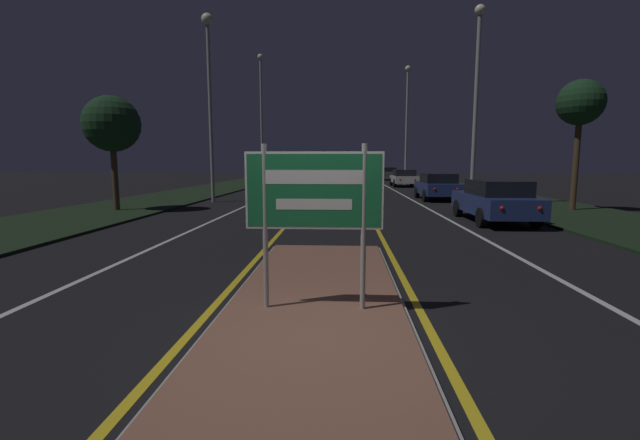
# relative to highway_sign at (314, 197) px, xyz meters

# --- Properties ---
(ground_plane) EXTENTS (160.00, 160.00, 0.00)m
(ground_plane) POSITION_rel_highway_sign_xyz_m (0.00, -0.67, -1.60)
(ground_plane) COLOR black
(median_island) EXTENTS (2.53, 8.84, 0.10)m
(median_island) POSITION_rel_highway_sign_xyz_m (0.00, 0.00, -1.55)
(median_island) COLOR #999993
(median_island) RESTS_ON ground_plane
(verge_left) EXTENTS (5.00, 100.00, 0.08)m
(verge_left) POSITION_rel_highway_sign_xyz_m (-9.50, 19.33, -1.56)
(verge_left) COLOR black
(verge_left) RESTS_ON ground_plane
(verge_right) EXTENTS (5.00, 100.00, 0.08)m
(verge_right) POSITION_rel_highway_sign_xyz_m (9.50, 19.33, -1.56)
(verge_right) COLOR black
(verge_right) RESTS_ON ground_plane
(centre_line_yellow_left) EXTENTS (0.12, 70.00, 0.01)m
(centre_line_yellow_left) POSITION_rel_highway_sign_xyz_m (-1.46, 24.33, -1.59)
(centre_line_yellow_left) COLOR gold
(centre_line_yellow_left) RESTS_ON ground_plane
(centre_line_yellow_right) EXTENTS (0.12, 70.00, 0.01)m
(centre_line_yellow_right) POSITION_rel_highway_sign_xyz_m (1.46, 24.33, -1.59)
(centre_line_yellow_right) COLOR gold
(centre_line_yellow_right) RESTS_ON ground_plane
(lane_line_white_left) EXTENTS (0.12, 70.00, 0.01)m
(lane_line_white_left) POSITION_rel_highway_sign_xyz_m (-4.20, 24.33, -1.59)
(lane_line_white_left) COLOR silver
(lane_line_white_left) RESTS_ON ground_plane
(lane_line_white_right) EXTENTS (0.12, 70.00, 0.01)m
(lane_line_white_right) POSITION_rel_highway_sign_xyz_m (4.20, 24.33, -1.59)
(lane_line_white_right) COLOR silver
(lane_line_white_right) RESTS_ON ground_plane
(edge_line_white_left) EXTENTS (0.10, 70.00, 0.01)m
(edge_line_white_left) POSITION_rel_highway_sign_xyz_m (-7.20, 24.33, -1.59)
(edge_line_white_left) COLOR silver
(edge_line_white_left) RESTS_ON ground_plane
(edge_line_white_right) EXTENTS (0.10, 70.00, 0.01)m
(edge_line_white_right) POSITION_rel_highway_sign_xyz_m (7.20, 24.33, -1.59)
(edge_line_white_right) COLOR silver
(edge_line_white_right) RESTS_ON ground_plane
(highway_sign) EXTENTS (1.81, 0.07, 2.19)m
(highway_sign) POSITION_rel_highway_sign_xyz_m (0.00, 0.00, 0.00)
(highway_sign) COLOR #9E9E99
(highway_sign) RESTS_ON median_island
(streetlight_left_near) EXTENTS (0.59, 0.59, 9.36)m
(streetlight_left_near) POSITION_rel_highway_sign_xyz_m (-6.36, 16.37, 4.77)
(streetlight_left_near) COLOR #9E9E99
(streetlight_left_near) RESTS_ON ground_plane
(streetlight_left_far) EXTENTS (0.48, 0.48, 11.15)m
(streetlight_left_far) POSITION_rel_highway_sign_xyz_m (-6.65, 31.80, 5.14)
(streetlight_left_far) COLOR #9E9E99
(streetlight_left_far) RESTS_ON ground_plane
(streetlight_right_near) EXTENTS (0.47, 0.47, 8.93)m
(streetlight_right_near) POSITION_rel_highway_sign_xyz_m (6.37, 14.63, 3.90)
(streetlight_right_near) COLOR #9E9E99
(streetlight_right_near) RESTS_ON ground_plane
(streetlight_right_far) EXTENTS (0.51, 0.51, 10.58)m
(streetlight_right_far) POSITION_rel_highway_sign_xyz_m (6.13, 34.23, 4.98)
(streetlight_right_far) COLOR #9E9E99
(streetlight_right_far) RESTS_ON ground_plane
(car_receding_0) EXTENTS (1.90, 4.58, 1.45)m
(car_receding_0) POSITION_rel_highway_sign_xyz_m (5.62, 9.43, -0.84)
(car_receding_0) COLOR navy
(car_receding_0) RESTS_ON ground_plane
(car_receding_1) EXTENTS (1.98, 4.14, 1.45)m
(car_receding_1) POSITION_rel_highway_sign_xyz_m (5.59, 18.23, -0.83)
(car_receding_1) COLOR navy
(car_receding_1) RESTS_ON ground_plane
(car_receding_2) EXTENTS (2.03, 4.49, 1.44)m
(car_receding_2) POSITION_rel_highway_sign_xyz_m (5.61, 31.42, -0.83)
(car_receding_2) COLOR silver
(car_receding_2) RESTS_ON ground_plane
(car_receding_3) EXTENTS (1.86, 4.11, 1.47)m
(car_receding_3) POSITION_rel_highway_sign_xyz_m (5.75, 45.03, -0.82)
(car_receding_3) COLOR #4C514C
(car_receding_3) RESTS_ON ground_plane
(car_approaching_0) EXTENTS (2.03, 4.51, 1.37)m
(car_approaching_0) POSITION_rel_highway_sign_xyz_m (-2.37, 13.53, -0.86)
(car_approaching_0) COLOR navy
(car_approaching_0) RESTS_ON ground_plane
(roadside_palm_left) EXTENTS (2.27, 2.27, 4.67)m
(roadside_palm_left) POSITION_rel_highway_sign_xyz_m (-9.07, 11.78, 1.99)
(roadside_palm_left) COLOR #4C3823
(roadside_palm_left) RESTS_ON verge_left
(roadside_palm_right) EXTENTS (1.83, 1.83, 5.31)m
(roadside_palm_right) POSITION_rel_highway_sign_xyz_m (10.03, 12.83, 2.79)
(roadside_palm_right) COLOR #4C3823
(roadside_palm_right) RESTS_ON verge_right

